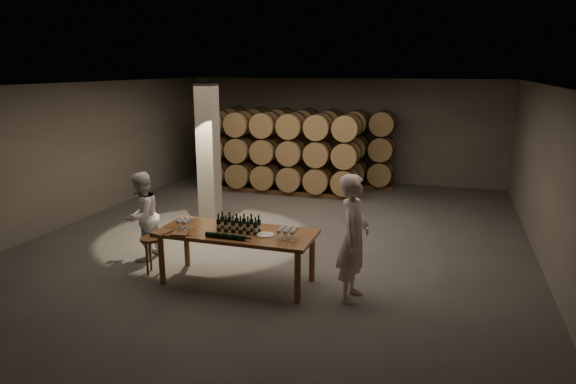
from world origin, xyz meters
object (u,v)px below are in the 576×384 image
(tasting_table, at_px, (237,237))
(stool, at_px, (152,244))
(notebook_near, at_px, (180,234))
(bottle_cluster, at_px, (239,225))
(plate, at_px, (265,235))
(person_woman, at_px, (142,216))
(person_man, at_px, (353,238))

(tasting_table, bearing_deg, stool, -177.24)
(tasting_table, bearing_deg, notebook_near, -151.40)
(bottle_cluster, relative_size, plate, 2.51)
(tasting_table, height_order, person_woman, person_woman)
(notebook_near, height_order, person_man, person_man)
(tasting_table, relative_size, bottle_cluster, 3.59)
(person_woman, bearing_deg, person_man, 83.69)
(bottle_cluster, height_order, notebook_near, bottle_cluster)
(plate, bearing_deg, bottle_cluster, 173.93)
(tasting_table, bearing_deg, person_woman, 167.51)
(bottle_cluster, relative_size, person_man, 0.36)
(tasting_table, relative_size, stool, 4.02)
(person_woman, bearing_deg, bottle_cluster, 78.45)
(stool, bearing_deg, tasting_table, 2.76)
(bottle_cluster, xyz_separation_m, stool, (-1.62, -0.08, -0.48))
(notebook_near, relative_size, stool, 0.40)
(tasting_table, relative_size, person_man, 1.31)
(bottle_cluster, bearing_deg, person_woman, 167.78)
(plate, bearing_deg, person_man, 0.80)
(plate, distance_m, person_man, 1.43)
(bottle_cluster, bearing_deg, person_man, -0.94)
(stool, height_order, person_man, person_man)
(notebook_near, xyz_separation_m, stool, (-0.78, 0.36, -0.38))
(plate, height_order, person_man, person_man)
(notebook_near, xyz_separation_m, person_woman, (-1.31, 0.91, -0.08))
(notebook_near, relative_size, person_woman, 0.16)
(notebook_near, bearing_deg, person_woman, 134.64)
(notebook_near, bearing_deg, tasting_table, 18.02)
(tasting_table, bearing_deg, plate, -5.39)
(notebook_near, bearing_deg, plate, 5.80)
(plate, relative_size, stool, 0.45)
(bottle_cluster, xyz_separation_m, plate, (0.48, -0.05, -0.10))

